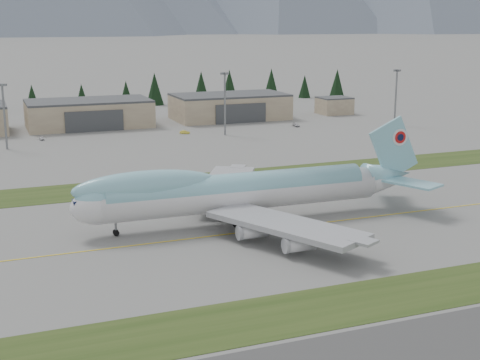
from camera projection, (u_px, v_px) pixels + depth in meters
name	position (u px, v px, depth m)	size (l,w,h in m)	color
ground	(279.00, 228.00, 136.70)	(7000.00, 7000.00, 0.00)	slate
grass_strip_near	(382.00, 298.00, 102.26)	(400.00, 14.00, 0.08)	#2A4016
grass_strip_far	(209.00, 180.00, 177.48)	(400.00, 18.00, 0.08)	#2A4016
taxiway_line_main	(279.00, 228.00, 136.70)	(400.00, 0.40, 0.02)	yellow
boeing_747_freighter	(239.00, 191.00, 139.02)	(78.27, 68.07, 20.76)	silver
hangar_center	(89.00, 113.00, 266.02)	(48.00, 26.60, 10.80)	gray
hangar_right	(230.00, 106.00, 287.18)	(48.00, 26.60, 10.80)	gray
control_shed	(334.00, 105.00, 303.46)	(14.00, 12.00, 7.60)	gray
floodlight_masts	(167.00, 96.00, 235.62)	(164.70, 5.32, 23.05)	slate
service_vehicle_a	(42.00, 140.00, 237.33)	(1.52, 3.76, 1.28)	silver
service_vehicle_b	(185.00, 134.00, 250.58)	(1.33, 3.77, 1.24)	yellow
service_vehicle_c	(296.00, 126.00, 267.75)	(1.81, 4.47, 1.30)	#A7A6AB
conifer_belt	(124.00, 91.00, 330.72)	(271.97, 16.30, 16.68)	black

